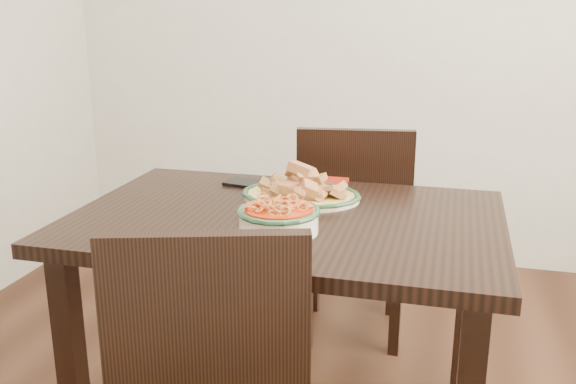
% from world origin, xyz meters
% --- Properties ---
extents(wall_back, '(3.50, 0.10, 2.60)m').
position_xyz_m(wall_back, '(0.00, 1.75, 1.30)').
color(wall_back, beige).
rests_on(wall_back, ground).
extents(dining_table, '(1.18, 0.79, 0.75)m').
position_xyz_m(dining_table, '(-0.14, 0.09, 0.65)').
color(dining_table, black).
rests_on(dining_table, ground).
extents(chair_far, '(0.47, 0.47, 0.89)m').
position_xyz_m(chair_far, '(-0.05, 0.78, 0.50)').
color(chair_far, black).
rests_on(chair_far, ground).
extents(fish_plate, '(0.35, 0.28, 0.11)m').
position_xyz_m(fish_plate, '(-0.13, 0.25, 0.79)').
color(fish_plate, beige).
rests_on(fish_plate, dining_table).
extents(noodle_bowl, '(0.21, 0.21, 0.08)m').
position_xyz_m(noodle_bowl, '(-0.12, -0.05, 0.79)').
color(noodle_bowl, '#F2E4CC').
rests_on(noodle_bowl, dining_table).
extents(smartphone, '(0.18, 0.12, 0.01)m').
position_xyz_m(smartphone, '(-0.33, 0.36, 0.76)').
color(smartphone, black).
rests_on(smartphone, dining_table).
extents(napkin, '(0.11, 0.09, 0.01)m').
position_xyz_m(napkin, '(-0.08, 0.44, 0.76)').
color(napkin, maroon).
rests_on(napkin, dining_table).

